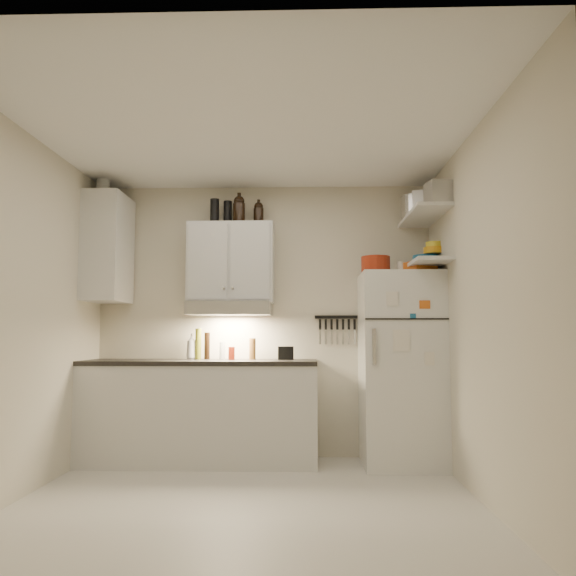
{
  "coord_description": "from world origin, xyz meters",
  "views": [
    {
      "loc": [
        0.39,
        -3.91,
        1.13
      ],
      "look_at": [
        0.25,
        0.9,
        1.55
      ],
      "focal_mm": 35.0,
      "sensor_mm": 36.0,
      "label": 1
    }
  ],
  "objects": [
    {
      "name": "back_wall",
      "position": [
        0.0,
        1.51,
        1.3
      ],
      "size": [
        3.2,
        0.02,
        2.6
      ],
      "primitive_type": "cube",
      "color": "beige",
      "rests_on": "ground"
    },
    {
      "name": "floor",
      "position": [
        0.0,
        0.0,
        -0.01
      ],
      "size": [
        3.2,
        3.0,
        0.02
      ],
      "primitive_type": "cube",
      "color": "beige",
      "rests_on": "ground"
    },
    {
      "name": "upper_cabinet",
      "position": [
        -0.3,
        1.33,
        1.83
      ],
      "size": [
        0.8,
        0.33,
        0.75
      ],
      "primitive_type": "cube",
      "color": "silver",
      "rests_on": "back_wall"
    },
    {
      "name": "shelf_lo",
      "position": [
        1.45,
        1.02,
        1.76
      ],
      "size": [
        0.3,
        0.95,
        0.03
      ],
      "primitive_type": "cube",
      "color": "silver",
      "rests_on": "right_wall"
    },
    {
      "name": "caddy",
      "position": [
        0.22,
        1.32,
        0.98
      ],
      "size": [
        0.15,
        0.11,
        0.12
      ],
      "primitive_type": "cube",
      "rotation": [
        0.0,
        0.0,
        0.07
      ],
      "color": "black",
      "rests_on": "countertop"
    },
    {
      "name": "stock_pot",
      "position": [
        1.45,
        1.27,
        2.33
      ],
      "size": [
        0.33,
        0.33,
        0.22
      ],
      "primitive_type": "cylinder",
      "rotation": [
        0.0,
        0.0,
        0.04
      ],
      "color": "silver",
      "rests_on": "shelf_hi"
    },
    {
      "name": "book_stack",
      "position": [
        1.41,
        1.05,
        1.75
      ],
      "size": [
        0.29,
        0.33,
        0.09
      ],
      "primitive_type": "cube",
      "rotation": [
        0.0,
        0.0,
        0.35
      ],
      "color": "#D35F1A",
      "rests_on": "fridge"
    },
    {
      "name": "dutch_oven",
      "position": [
        1.03,
        1.12,
        1.78
      ],
      "size": [
        0.31,
        0.31,
        0.15
      ],
      "primitive_type": "cylinder",
      "rotation": [
        0.0,
        0.0,
        0.21
      ],
      "color": "maroon",
      "rests_on": "fridge"
    },
    {
      "name": "spice_jar",
      "position": [
        1.26,
        1.12,
        1.75
      ],
      "size": [
        0.08,
        0.08,
        0.1
      ],
      "primitive_type": "cylinder",
      "rotation": [
        0.0,
        0.0,
        0.24
      ],
      "color": "silver",
      "rests_on": "fridge"
    },
    {
      "name": "ceiling",
      "position": [
        0.0,
        0.0,
        2.61
      ],
      "size": [
        3.2,
        3.0,
        0.02
      ],
      "primitive_type": "cube",
      "color": "white",
      "rests_on": "ground"
    },
    {
      "name": "shelf_hi",
      "position": [
        1.45,
        1.02,
        2.2
      ],
      "size": [
        0.3,
        0.95,
        0.03
      ],
      "primitive_type": "cube",
      "color": "silver",
      "rests_on": "right_wall"
    },
    {
      "name": "fridge",
      "position": [
        1.25,
        1.16,
        0.85
      ],
      "size": [
        0.7,
        0.68,
        1.7
      ],
      "primitive_type": "cube",
      "color": "white",
      "rests_on": "floor"
    },
    {
      "name": "clear_bottle",
      "position": [
        -0.38,
        1.35,
        1.0
      ],
      "size": [
        0.07,
        0.07,
        0.16
      ],
      "primitive_type": "cylinder",
      "rotation": [
        0.0,
        0.0,
        0.34
      ],
      "color": "silver",
      "rests_on": "countertop"
    },
    {
      "name": "range_hood",
      "position": [
        -0.3,
        1.27,
        1.39
      ],
      "size": [
        0.76,
        0.46,
        0.12
      ],
      "primitive_type": "cube",
      "color": "silver",
      "rests_on": "back_wall"
    },
    {
      "name": "plates",
      "position": [
        1.47,
        1.04,
        1.81
      ],
      "size": [
        0.26,
        0.26,
        0.06
      ],
      "primitive_type": "cylinder",
      "rotation": [
        0.0,
        0.0,
        0.07
      ],
      "color": "#185987",
      "rests_on": "shelf_lo"
    },
    {
      "name": "oil_bottle",
      "position": [
        -0.6,
        1.33,
        1.06
      ],
      "size": [
        0.07,
        0.07,
        0.29
      ],
      "primitive_type": "cylinder",
      "rotation": [
        0.0,
        0.0,
        0.36
      ],
      "color": "olive",
      "rests_on": "countertop"
    },
    {
      "name": "side_cabinet",
      "position": [
        -1.44,
        1.2,
        1.95
      ],
      "size": [
        0.33,
        0.55,
        1.0
      ],
      "primitive_type": "cube",
      "color": "silver",
      "rests_on": "left_wall"
    },
    {
      "name": "left_wall",
      "position": [
        -1.61,
        0.0,
        1.3
      ],
      "size": [
        0.02,
        3.0,
        2.6
      ],
      "primitive_type": "cube",
      "color": "beige",
      "rests_on": "ground"
    },
    {
      "name": "growler_b",
      "position": [
        -0.05,
        1.38,
        2.31
      ],
      "size": [
        0.1,
        0.1,
        0.23
      ],
      "primitive_type": null,
      "rotation": [
        0.0,
        0.0,
        0.05
      ],
      "color": "black",
      "rests_on": "upper_cabinet"
    },
    {
      "name": "tin_b",
      "position": [
        1.5,
        0.66,
        2.31
      ],
      "size": [
        0.22,
        0.22,
        0.19
      ],
      "primitive_type": "cube",
      "rotation": [
        0.0,
        0.0,
        0.18
      ],
      "color": "#AAAAAD",
      "rests_on": "shelf_hi"
    },
    {
      "name": "thermos_a",
      "position": [
        -0.35,
        1.39,
        2.32
      ],
      "size": [
        0.09,
        0.09,
        0.23
      ],
      "primitive_type": "cylinder",
      "rotation": [
        0.0,
        0.0,
        0.18
      ],
      "color": "black",
      "rests_on": "upper_cabinet"
    },
    {
      "name": "thermos_b",
      "position": [
        -0.47,
        1.34,
        2.32
      ],
      "size": [
        0.11,
        0.11,
        0.25
      ],
      "primitive_type": "cylinder",
      "rotation": [
        0.0,
        0.0,
        -0.29
      ],
      "color": "black",
      "rests_on": "upper_cabinet"
    },
    {
      "name": "bowl_teal",
      "position": [
        1.5,
        1.2,
        1.82
      ],
      "size": [
        0.24,
        0.24,
        0.1
      ],
      "primitive_type": "cylinder",
      "color": "#185987",
      "rests_on": "shelf_lo"
    },
    {
      "name": "red_jar",
      "position": [
        -0.28,
        1.25,
        0.98
      ],
      "size": [
        0.08,
        0.08,
        0.12
      ],
      "primitive_type": "cylinder",
      "rotation": [
        0.0,
        0.0,
        -0.38
      ],
      "color": "maroon",
      "rests_on": "countertop"
    },
    {
      "name": "bowl_yellow",
      "position": [
        1.56,
        1.11,
        1.95
      ],
      "size": [
        0.15,
        0.15,
        0.05
      ],
      "primitive_type": "cylinder",
      "color": "yellow",
      "rests_on": "bowl_orange"
    },
    {
      "name": "bowl_orange",
      "position": [
        1.56,
        1.11,
        1.9
      ],
      "size": [
        0.19,
        0.19,
        0.06
      ],
      "primitive_type": "cylinder",
      "color": "orange",
      "rests_on": "bowl_teal"
    },
    {
      "name": "knife_strip",
      "position": [
        0.7,
        1.49,
        1.32
      ],
      "size": [
        0.42,
        0.02,
        0.03
      ],
      "primitive_type": "cube",
      "color": "black",
      "rests_on": "back_wall"
    },
    {
      "name": "countertop",
      "position": [
        -0.55,
        1.2,
        0.9
      ],
      "size": [
        2.1,
        0.62,
        0.04
      ],
      "primitive_type": "cube",
      "color": "black",
      "rests_on": "base_cabinet"
    },
    {
      "name": "soap_bottle",
      "position": [
        -0.67,
        1.35,
        1.06
      ],
      "size": [
        0.13,
        0.13,
        0.27
      ],
      "primitive_type": "imported",
      "rotation": [
        0.0,
        0.0,
        0.23
      ],
      "color": "silver",
      "rests_on": "countertop"
    },
    {
      "name": "side_jar",
      "position": [
        -1.5,
        1.18,
        2.53
      ],
      "size": [
        0.16,
        0.16,
        0.16
      ],
      "primitive_type": "cylinder",
      "rotation": [
        0.0,
        0.0,
        0.44
      ],
      "color": "silver",
      "rests_on": "side_cabinet"
    },
    {
      "name": "growler_a",
      "position": [
        -0.23,
        1.29,
        2.33
      ],
      "size": [
        0.15,
        0.15,
        0.27
      ],
      "primitive_type": null,
      "rotation": [
        0.0,
        0.0,
        0.41
      ],
      "color": "black",
      "rests_on": "upper_cabinet"
    },
    {
      "name": "right_wall",
      "position": [
        1.61,
        0.0,
        1.3
      ],
      "size": [
        0.02,
        3.0,
        2.6
      ],
      "primitive_type": "cube",
      "color": "beige",
      "rests_on": "ground"
    },
    {
      "name": "base_cabinet",
      "position": [
        -0.55,
        1.2,
        0.44
      ],
      "size": [
        2.1,
        0.6,
        0.88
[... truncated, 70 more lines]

